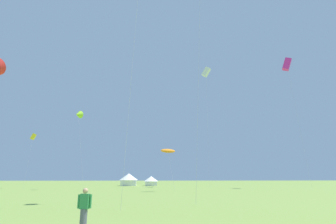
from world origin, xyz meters
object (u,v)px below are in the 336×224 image
Objects in this scene: festival_tent_left at (129,179)px; kite_orange_parafoil at (168,151)px; festival_tent_right at (151,180)px; kite_lime_delta at (78,115)px; kite_yellow_box at (33,137)px; kite_magenta_box at (287,64)px; kite_white_box at (206,72)px; person_spectator at (84,210)px.

kite_orange_parafoil is at bearing -74.75° from festival_tent_left.
festival_tent_left is 1.28× the size of festival_tent_right.
kite_orange_parafoil is at bearing -23.51° from kite_lime_delta.
kite_orange_parafoil reaches higher than festival_tent_right.
kite_magenta_box is at bearing -4.90° from kite_yellow_box.
kite_lime_delta reaches higher than festival_tent_left.
kite_orange_parafoil is at bearing -120.36° from kite_white_box.
kite_white_box is at bearing -40.24° from festival_tent_right.
person_spectator is (11.14, -38.97, -13.18)m from kite_lime_delta.
kite_white_box reaches higher than kite_yellow_box.
kite_lime_delta is (-28.25, -12.04, -14.70)m from kite_white_box.
kite_magenta_box is at bearing -27.56° from kite_white_box.
kite_orange_parafoil is at bearing -85.64° from festival_tent_right.
kite_orange_parafoil is (-11.36, -19.39, -22.31)m from kite_white_box.
festival_tent_left is (19.81, 15.58, -8.97)m from kite_yellow_box.
kite_yellow_box is 2.94× the size of festival_tent_right.
festival_tent_left is (-2.70, 62.63, 0.97)m from person_spectator.
kite_magenta_box is at bearing 51.14° from person_spectator.
kite_white_box is 1.04× the size of kite_magenta_box.
kite_lime_delta reaches higher than festival_tent_right.
festival_tent_left is at bearing 105.25° from kite_orange_parafoil.
festival_tent_right is (6.09, -0.00, -0.40)m from festival_tent_left.
person_spectator is at bearing -87.53° from festival_tent_left.
festival_tent_left reaches higher than festival_tent_right.
kite_magenta_box is 60.37m from person_spectator.
kite_white_box is 4.37× the size of kite_orange_parafoil.
festival_tent_right is (25.89, 15.58, -9.37)m from kite_yellow_box.
kite_lime_delta is (11.37, -8.07, 3.24)m from kite_yellow_box.
kite_magenta_box is 47.21m from kite_lime_delta.
festival_tent_right is at bearing 139.76° from kite_white_box.
person_spectator is (-34.00, -42.19, -26.62)m from kite_magenta_box.
festival_tent_right is (3.38, 62.63, 0.57)m from person_spectator.
kite_white_box is 35.37m from festival_tent_left.
kite_magenta_box is at bearing 4.08° from kite_lime_delta.
kite_magenta_box reaches higher than person_spectator.
kite_yellow_box is 53.09m from person_spectator.
person_spectator is at bearing -108.54° from kite_white_box.
festival_tent_left is (-19.81, 11.61, -26.90)m from kite_white_box.
kite_white_box is at bearing 5.72° from kite_yellow_box.
kite_white_box reaches higher than kite_lime_delta.
kite_lime_delta is 3.77× the size of festival_tent_right.
kite_white_box is 32.69m from festival_tent_right.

